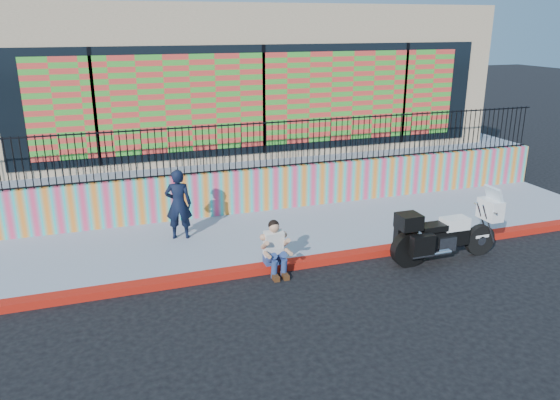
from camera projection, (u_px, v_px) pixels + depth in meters
name	position (u px, v px, depth m)	size (l,w,h in m)	color
ground	(324.00, 263.00, 11.38)	(90.00, 90.00, 0.00)	black
red_curb	(324.00, 259.00, 11.36)	(16.00, 0.30, 0.15)	#9E1E0B
sidewalk	(296.00, 232.00, 12.84)	(16.00, 3.00, 0.15)	#878DA2
mural_wall	(275.00, 188.00, 14.08)	(16.00, 0.20, 1.10)	#EF3F6B
metal_fence	(274.00, 145.00, 13.73)	(15.80, 0.04, 1.20)	black
elevated_platform	(227.00, 150.00, 18.69)	(16.00, 10.00, 1.25)	#878DA2
storefront_building	(227.00, 72.00, 17.68)	(14.00, 8.06, 4.00)	tan
police_motorcycle	(444.00, 232.00, 11.31)	(2.42, 0.80, 1.51)	black
police_officer	(178.00, 204.00, 12.07)	(0.58, 0.38, 1.59)	black
seated_man	(276.00, 253.00, 10.75)	(0.54, 0.71, 1.06)	navy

